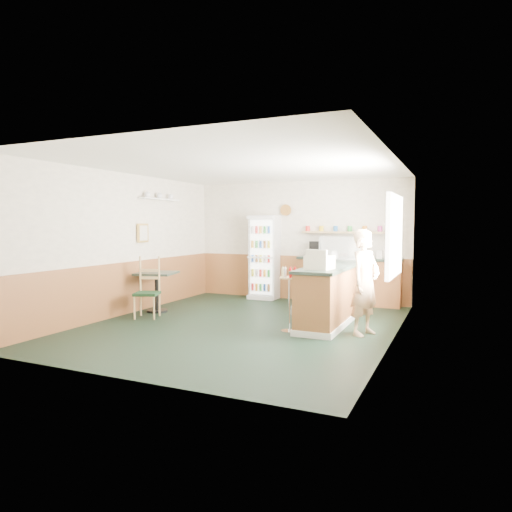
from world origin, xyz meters
The scene contains 13 objects.
ground centered at (0.00, 0.00, 0.00)m, with size 6.00×6.00×0.00m, color black.
room_envelope centered at (-0.23, 0.73, 1.52)m, with size 5.04×6.02×2.72m.
service_counter centered at (1.35, 1.07, 0.46)m, with size 0.68×3.01×1.01m.
back_counter centered at (1.19, 2.80, 0.55)m, with size 2.24×0.42×1.69m.
drinks_fridge centered at (-0.75, 2.74, 0.96)m, with size 0.64×0.54×1.93m.
display_case centered at (1.35, 1.63, 1.25)m, with size 0.84×0.44×0.48m.
cash_register centered at (1.35, 0.06, 1.12)m, with size 0.38×0.40×0.22m, color beige.
shopkeeper centered at (2.05, 0.16, 0.82)m, with size 0.55×0.40×1.65m, color tan.
condiment_stand centered at (0.90, -0.12, 0.68)m, with size 0.33×0.33×1.03m.
newspaper_rack centered at (0.99, 0.95, 0.69)m, with size 0.09×0.47×0.93m.
cafe_table centered at (-2.05, 0.39, 0.55)m, with size 0.87×0.87×0.79m.
cafe_chair centered at (-1.86, -0.07, 0.59)m, with size 0.54×0.54×1.13m.
dog_doorstop centered at (0.65, 0.94, 0.13)m, with size 0.23×0.29×0.27m.
Camera 1 is at (3.38, -6.94, 1.73)m, focal length 32.00 mm.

